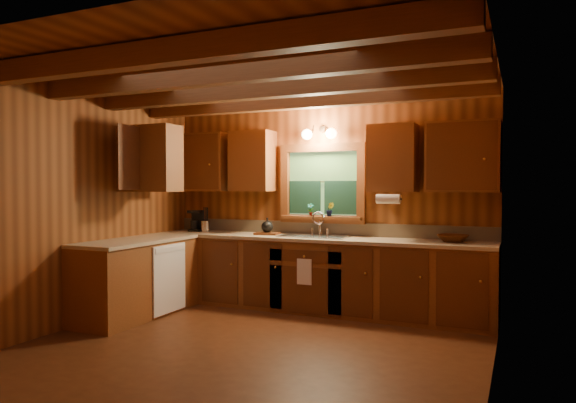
# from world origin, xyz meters

# --- Properties ---
(room) EXTENTS (4.20, 4.20, 4.20)m
(room) POSITION_xyz_m (0.00, 0.00, 1.30)
(room) COLOR #4B2612
(room) RESTS_ON ground
(ceiling_beams) EXTENTS (4.20, 2.54, 0.18)m
(ceiling_beams) POSITION_xyz_m (0.00, 0.00, 2.49)
(ceiling_beams) COLOR brown
(ceiling_beams) RESTS_ON room
(base_cabinets) EXTENTS (4.20, 2.22, 0.86)m
(base_cabinets) POSITION_xyz_m (-0.49, 1.28, 0.43)
(base_cabinets) COLOR brown
(base_cabinets) RESTS_ON ground
(countertop) EXTENTS (4.20, 2.24, 0.04)m
(countertop) POSITION_xyz_m (-0.48, 1.29, 0.88)
(countertop) COLOR tan
(countertop) RESTS_ON base_cabinets
(backsplash) EXTENTS (4.20, 0.02, 0.16)m
(backsplash) POSITION_xyz_m (0.00, 1.89, 0.98)
(backsplash) COLOR tan
(backsplash) RESTS_ON room
(dishwasher_panel) EXTENTS (0.02, 0.60, 0.80)m
(dishwasher_panel) POSITION_xyz_m (-1.47, 0.68, 0.43)
(dishwasher_panel) COLOR white
(dishwasher_panel) RESTS_ON base_cabinets
(upper_cabinets) EXTENTS (4.19, 1.77, 0.78)m
(upper_cabinets) POSITION_xyz_m (-0.56, 1.42, 1.84)
(upper_cabinets) COLOR brown
(upper_cabinets) RESTS_ON room
(window) EXTENTS (1.12, 0.08, 1.00)m
(window) POSITION_xyz_m (0.00, 1.87, 1.53)
(window) COLOR brown
(window) RESTS_ON room
(window_sill) EXTENTS (1.06, 0.14, 0.04)m
(window_sill) POSITION_xyz_m (0.00, 1.82, 1.12)
(window_sill) COLOR brown
(window_sill) RESTS_ON room
(wall_sconce) EXTENTS (0.45, 0.21, 0.17)m
(wall_sconce) POSITION_xyz_m (0.00, 1.75, 2.16)
(wall_sconce) COLOR black
(wall_sconce) RESTS_ON room
(paper_towel_roll) EXTENTS (0.27, 0.11, 0.11)m
(paper_towel_roll) POSITION_xyz_m (0.92, 1.53, 1.37)
(paper_towel_roll) COLOR white
(paper_towel_roll) RESTS_ON upper_cabinets
(dish_towel) EXTENTS (0.18, 0.01, 0.30)m
(dish_towel) POSITION_xyz_m (0.00, 1.26, 0.52)
(dish_towel) COLOR white
(dish_towel) RESTS_ON base_cabinets
(sink) EXTENTS (0.82, 0.48, 0.43)m
(sink) POSITION_xyz_m (0.00, 1.60, 0.86)
(sink) COLOR silver
(sink) RESTS_ON countertop
(coffee_maker) EXTENTS (0.16, 0.21, 0.29)m
(coffee_maker) POSITION_xyz_m (-1.77, 1.69, 1.04)
(coffee_maker) COLOR black
(coffee_maker) RESTS_ON countertop
(utensil_crock) EXTENTS (0.12, 0.12, 0.33)m
(utensil_crock) POSITION_xyz_m (-1.61, 1.66, 0.98)
(utensil_crock) COLOR silver
(utensil_crock) RESTS_ON countertop
(cutting_board) EXTENTS (0.32, 0.24, 0.03)m
(cutting_board) POSITION_xyz_m (-0.65, 1.62, 0.91)
(cutting_board) COLOR #502711
(cutting_board) RESTS_ON countertop
(teakettle) EXTENTS (0.15, 0.15, 0.19)m
(teakettle) POSITION_xyz_m (-0.65, 1.62, 1.00)
(teakettle) COLOR black
(teakettle) RESTS_ON cutting_board
(wicker_basket) EXTENTS (0.36, 0.36, 0.08)m
(wicker_basket) POSITION_xyz_m (1.61, 1.65, 0.94)
(wicker_basket) COLOR #48230C
(wicker_basket) RESTS_ON countertop
(potted_plant_left) EXTENTS (0.09, 0.07, 0.16)m
(potted_plant_left) POSITION_xyz_m (-0.14, 1.81, 1.22)
(potted_plant_left) COLOR #502711
(potted_plant_left) RESTS_ON window_sill
(potted_plant_right) EXTENTS (0.12, 0.10, 0.17)m
(potted_plant_right) POSITION_xyz_m (0.13, 1.80, 1.23)
(potted_plant_right) COLOR #502711
(potted_plant_right) RESTS_ON window_sill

